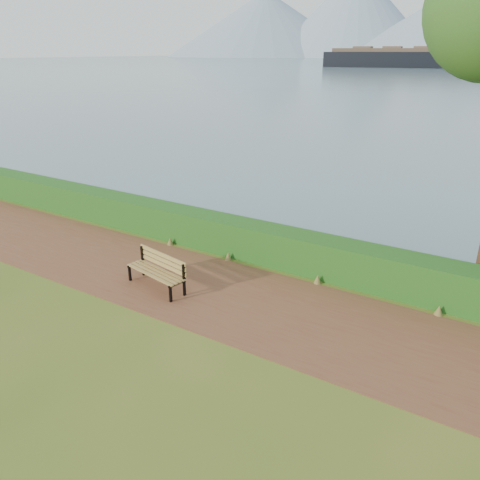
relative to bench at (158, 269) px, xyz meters
The scene contains 5 objects.
ground 1.77m from the bench, ahead, with size 140.00×140.00×0.00m, color #445C1A.
path 1.83m from the bench, 16.42° to the left, with size 40.00×3.40×0.01m, color brown.
hedge 3.27m from the bench, 58.88° to the left, with size 32.00×0.85×1.00m, color #184313.
bench is the anchor object (origin of this frame).
cargo_ship 169.15m from the bench, 98.27° to the left, with size 70.18×21.35×21.05m.
Camera 1 is at (5.49, -7.97, 5.49)m, focal length 35.00 mm.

